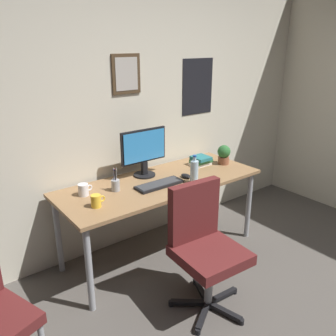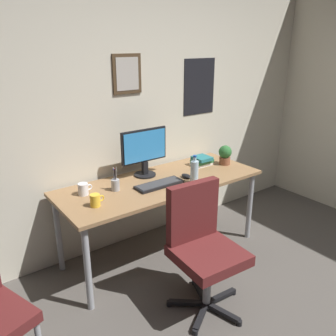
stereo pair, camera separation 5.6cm
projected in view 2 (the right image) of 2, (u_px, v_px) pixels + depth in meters
wall_back at (144, 108)px, 3.30m from camera, size 4.40×0.10×2.60m
desk at (161, 188)px, 3.12m from camera, size 1.85×0.72×0.73m
office_chair at (202, 242)px, 2.52m from camera, size 0.56×0.57×0.95m
monitor at (144, 151)px, 3.14m from camera, size 0.46×0.20×0.43m
keyboard at (159, 184)px, 2.99m from camera, size 0.43×0.15×0.03m
computer_mouse at (186, 176)px, 3.15m from camera, size 0.06×0.11×0.04m
water_bottle at (194, 171)px, 3.01m from camera, size 0.07×0.07×0.25m
coffee_mug_near at (95, 200)px, 2.60m from camera, size 0.11×0.08×0.10m
coffee_mug_far at (83, 189)px, 2.80m from camera, size 0.12×0.08×0.10m
potted_plant at (225, 154)px, 3.48m from camera, size 0.13×0.13×0.19m
pen_cup at (115, 184)px, 2.88m from camera, size 0.07×0.07×0.20m
book_stack_left at (202, 161)px, 3.47m from camera, size 0.21×0.17×0.09m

